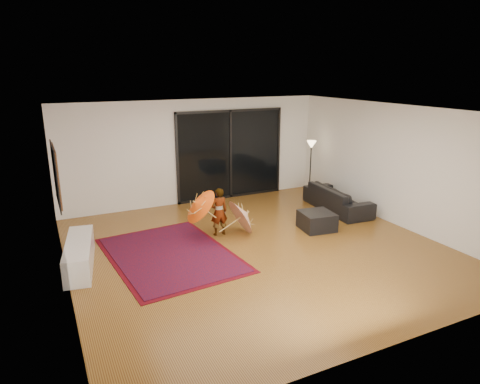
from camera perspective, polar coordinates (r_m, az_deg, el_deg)
floor at (r=8.57m, az=2.31°, el=-7.52°), size 7.00×7.00×0.00m
ceiling at (r=7.89m, az=2.53°, el=10.76°), size 7.00×7.00×0.00m
wall_back at (r=11.25m, az=-6.04°, el=5.35°), size 7.00×0.00×7.00m
wall_front at (r=5.46m, az=20.11°, el=-7.35°), size 7.00×0.00×7.00m
wall_left at (r=7.23m, az=-22.90°, el=-1.95°), size 0.00×7.00×7.00m
wall_right at (r=10.21m, az=20.05°, el=3.35°), size 0.00×7.00×7.00m
sliding_door at (r=11.62m, az=-1.31°, el=5.02°), size 3.06×0.07×2.40m
painting at (r=8.12m, az=-23.33°, el=2.09°), size 0.04×1.28×1.08m
media_console at (r=8.24m, az=-20.62°, el=-7.80°), size 0.71×1.77×0.48m
speaker at (r=8.21m, az=-20.51°, el=-8.55°), size 0.30×0.30×0.30m
persian_rug at (r=8.38m, az=-9.27°, el=-8.23°), size 2.41×3.19×0.02m
sofa at (r=11.01m, az=12.85°, el=-0.85°), size 0.94×2.10×0.60m
ottoman at (r=9.63m, az=10.20°, el=-3.80°), size 0.77×0.77×0.39m
floor_lamp at (r=11.99m, az=9.45°, el=5.22°), size 0.26×0.26×1.54m
child at (r=9.08m, az=-2.83°, el=-2.64°), size 0.38×0.26×1.04m
parasol_orange at (r=8.78m, az=-6.03°, el=-1.89°), size 0.65×0.80×0.86m
parasol_white at (r=9.19m, az=0.98°, el=-2.48°), size 0.54×0.82×0.91m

